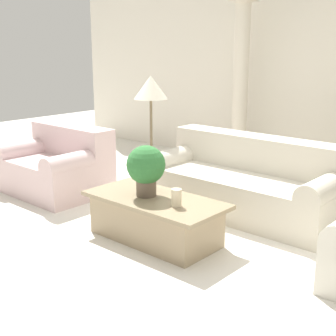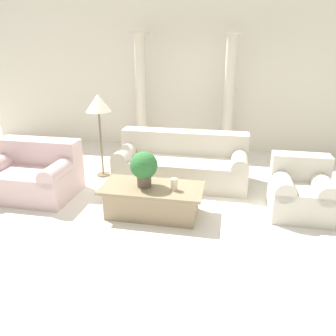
{
  "view_description": "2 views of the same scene",
  "coord_description": "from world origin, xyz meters",
  "px_view_note": "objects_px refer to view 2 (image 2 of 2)",
  "views": [
    {
      "loc": [
        2.83,
        -3.46,
        1.86
      ],
      "look_at": [
        -0.26,
        0.03,
        0.63
      ],
      "focal_mm": 50.0,
      "sensor_mm": 36.0,
      "label": 1
    },
    {
      "loc": [
        0.9,
        -4.35,
        2.29
      ],
      "look_at": [
        0.01,
        0.2,
        0.52
      ],
      "focal_mm": 35.0,
      "sensor_mm": 36.0,
      "label": 2
    }
  ],
  "objects_px": {
    "loveseat": "(33,173)",
    "armchair": "(300,190)",
    "sofa_long": "(182,163)",
    "potted_plant": "(144,167)",
    "coffee_table": "(152,200)",
    "floor_lamp": "(98,106)"
  },
  "relations": [
    {
      "from": "sofa_long",
      "to": "armchair",
      "type": "xyz_separation_m",
      "value": [
        1.82,
        -0.82,
        0.01
      ]
    },
    {
      "from": "loveseat",
      "to": "armchair",
      "type": "xyz_separation_m",
      "value": [
        4.07,
        0.15,
        -0.0
      ]
    },
    {
      "from": "floor_lamp",
      "to": "armchair",
      "type": "relative_size",
      "value": 1.83
    },
    {
      "from": "sofa_long",
      "to": "potted_plant",
      "type": "xyz_separation_m",
      "value": [
        -0.33,
        -1.29,
        0.38
      ]
    },
    {
      "from": "armchair",
      "to": "loveseat",
      "type": "bearing_deg",
      "value": -177.87
    },
    {
      "from": "armchair",
      "to": "floor_lamp",
      "type": "bearing_deg",
      "value": 166.36
    },
    {
      "from": "coffee_table",
      "to": "potted_plant",
      "type": "height_order",
      "value": "potted_plant"
    },
    {
      "from": "potted_plant",
      "to": "armchair",
      "type": "bearing_deg",
      "value": 12.37
    },
    {
      "from": "floor_lamp",
      "to": "armchair",
      "type": "height_order",
      "value": "floor_lamp"
    },
    {
      "from": "coffee_table",
      "to": "floor_lamp",
      "type": "height_order",
      "value": "floor_lamp"
    },
    {
      "from": "loveseat",
      "to": "floor_lamp",
      "type": "distance_m",
      "value": 1.54
    },
    {
      "from": "coffee_table",
      "to": "potted_plant",
      "type": "xyz_separation_m",
      "value": [
        -0.11,
        -0.01,
        0.5
      ]
    },
    {
      "from": "loveseat",
      "to": "coffee_table",
      "type": "relative_size",
      "value": 0.95
    },
    {
      "from": "coffee_table",
      "to": "potted_plant",
      "type": "bearing_deg",
      "value": -177.31
    },
    {
      "from": "sofa_long",
      "to": "loveseat",
      "type": "height_order",
      "value": "same"
    },
    {
      "from": "floor_lamp",
      "to": "armchair",
      "type": "distance_m",
      "value": 3.5
    },
    {
      "from": "floor_lamp",
      "to": "sofa_long",
      "type": "bearing_deg",
      "value": 1.09
    },
    {
      "from": "loveseat",
      "to": "armchair",
      "type": "distance_m",
      "value": 4.07
    },
    {
      "from": "loveseat",
      "to": "coffee_table",
      "type": "height_order",
      "value": "loveseat"
    },
    {
      "from": "sofa_long",
      "to": "coffee_table",
      "type": "bearing_deg",
      "value": -99.64
    },
    {
      "from": "sofa_long",
      "to": "coffee_table",
      "type": "xyz_separation_m",
      "value": [
        -0.22,
        -1.29,
        -0.12
      ]
    },
    {
      "from": "potted_plant",
      "to": "floor_lamp",
      "type": "distance_m",
      "value": 1.79
    }
  ]
}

